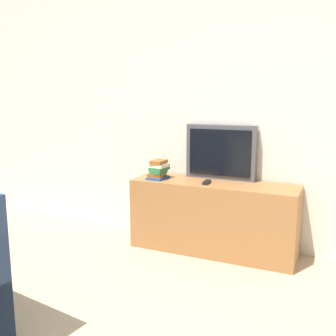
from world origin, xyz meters
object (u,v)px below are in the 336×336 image
tv_stand (213,217)px  remote_on_stand (207,182)px  television (221,152)px  book_stack (158,170)px

tv_stand → remote_on_stand: (-0.05, -0.07, 0.34)m
tv_stand → television: size_ratio=2.27×
tv_stand → remote_on_stand: bearing=-125.2°
book_stack → remote_on_stand: book_stack is taller
tv_stand → book_stack: size_ratio=6.87×
television → book_stack: (-0.54, -0.24, -0.17)m
television → book_stack: size_ratio=3.02×
tv_stand → television: bearing=89.7°
tv_stand → remote_on_stand: remote_on_stand is taller
television → remote_on_stand: (-0.05, -0.25, -0.24)m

